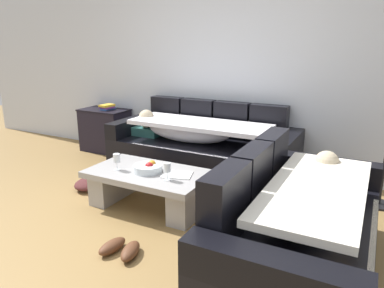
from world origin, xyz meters
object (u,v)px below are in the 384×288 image
Objects in this scene: couch_near_window at (299,229)px; fruit_bowl at (148,168)px; book_stack_on_cabinet at (107,107)px; couch_along_wall at (200,148)px; coffee_table at (149,185)px; wine_glass_near_right at (167,168)px; crumpled_garment at (91,183)px; wine_glass_near_left at (117,159)px; open_magazine at (177,175)px; pair_of_shoes at (121,249)px; side_cabinet at (105,130)px.

couch_near_window is 1.58m from fruit_bowl.
couch_along_wall is at bearing -7.74° from book_stack_on_cabinet.
book_stack_on_cabinet is (-3.18, 1.71, 0.35)m from couch_near_window.
coffee_table is at bearing -90.89° from couch_along_wall.
couch_along_wall is 1.71m from book_stack_on_cabinet.
couch_along_wall is 1.90× the size of coffee_table.
wine_glass_near_right is (0.28, -0.10, 0.08)m from fruit_bowl.
couch_along_wall is 5.70× the size of crumpled_garment.
fruit_bowl is 0.33m from wine_glass_near_left.
couch_near_window is 1.31m from open_magazine.
book_stack_on_cabinet is at bearing 131.98° from pair_of_shoes.
wine_glass_near_left is (-0.32, -1.21, 0.16)m from couch_along_wall.
wine_glass_near_right is at bearing -113.83° from open_magazine.
couch_near_window reaches higher than wine_glass_near_right.
open_magazine is 2.39m from side_cabinet.
coffee_table is 3.00× the size of crumpled_garment.
side_cabinet is 2.93m from pair_of_shoes.
fruit_bowl is (-1.54, 0.37, 0.08)m from couch_near_window.
side_cabinet is (-1.71, 1.33, 0.08)m from coffee_table.
wine_glass_near_right is (0.27, -1.22, 0.16)m from couch_along_wall.
open_magazine reaches higher than coffee_table.
fruit_bowl is 0.92m from pair_of_shoes.
crumpled_garment is at bearing 174.33° from coffee_table.
fruit_bowl is at bearing -90.50° from couch_along_wall.
wine_glass_near_left is 1.98m from book_stack_on_cabinet.
fruit_bowl is at bearing 171.22° from open_magazine.
side_cabinet is (-2.01, 1.30, -0.06)m from open_magazine.
coffee_table is 2.17m from side_cabinet.
couch_near_window is at bearing -13.55° from fruit_bowl.
wine_glass_near_right is at bearing -35.91° from side_cabinet.
open_magazine is 0.83× the size of pair_of_shoes.
open_magazine is (0.30, 0.04, -0.03)m from fruit_bowl.
couch_along_wall reaches higher than wine_glass_near_right.
couch_near_window is at bearing -27.77° from side_cabinet.
fruit_bowl is at bearing 109.08° from pair_of_shoes.
couch_along_wall is at bearing 45.80° from couch_near_window.
wine_glass_near_right is 0.42× the size of crumpled_garment.
pair_of_shoes is at bearing -50.16° from wine_glass_near_left.
open_magazine is 1.21m from crumpled_garment.
book_stack_on_cabinet is 1.59m from crumpled_garment.
wine_glass_near_left is at bearing -47.03° from book_stack_on_cabinet.
open_magazine is at bearing 8.57° from fruit_bowl.
open_magazine is (0.29, -1.07, 0.05)m from couch_along_wall.
couch_along_wall reaches higher than side_cabinet.
coffee_table is at bearing -39.03° from book_stack_on_cabinet.
wine_glass_near_right is at bearing -0.27° from wine_glass_near_left.
pair_of_shoes is at bearing 108.70° from couch_near_window.
coffee_table is 4.29× the size of open_magazine.
wine_glass_near_right is 0.59× the size of open_magazine.
crumpled_garment is (-0.87, 0.10, -0.36)m from fruit_bowl.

